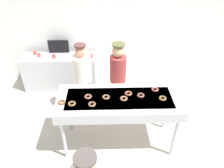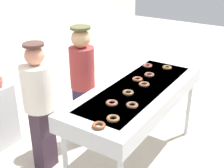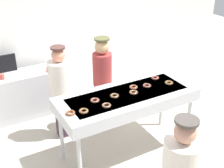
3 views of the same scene
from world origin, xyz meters
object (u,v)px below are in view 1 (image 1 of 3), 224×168
object	(u,v)px
chocolate_donut_2	(163,98)
paper_cup_2	(54,56)
chocolate_donut_4	(128,93)
paper_cup_3	(91,56)
worker_baker	(83,76)
chocolate_donut_8	(155,89)
chocolate_donut_5	(124,99)
paper_cup_4	(35,53)
chocolate_donut_3	(141,95)
worker_assistant	(118,77)
paper_cup_1	(39,55)
paper_cup_0	(88,58)
chocolate_donut_9	(92,104)
chocolate_donut_1	(106,97)
chocolate_donut_6	(88,97)
chocolate_donut_0	(72,104)
chocolate_donut_7	(62,102)
prep_counter	(61,72)
menu_display	(59,46)
fryer_conveyor	(119,102)

from	to	relation	value
chocolate_donut_2	paper_cup_2	bearing A→B (deg)	139.54
chocolate_donut_4	paper_cup_3	size ratio (longest dim) A/B	1.33
chocolate_donut_2	worker_baker	xyz separation A→B (m)	(-1.40, 0.94, -0.14)
chocolate_donut_4	chocolate_donut_8	bearing A→B (deg)	12.00
chocolate_donut_5	paper_cup_4	bearing A→B (deg)	134.92
chocolate_donut_3	worker_assistant	world-z (taller)	worker_assistant
paper_cup_1	paper_cup_4	size ratio (longest dim) A/B	1.00
paper_cup_0	chocolate_donut_5	bearing A→B (deg)	-67.79
chocolate_donut_5	chocolate_donut_9	size ratio (longest dim) A/B	1.00
chocolate_donut_1	chocolate_donut_2	xyz separation A→B (m)	(0.93, -0.06, 0.00)
chocolate_donut_5	paper_cup_1	size ratio (longest dim) A/B	1.33
chocolate_donut_6	chocolate_donut_0	bearing A→B (deg)	-144.93
chocolate_donut_6	paper_cup_3	bearing A→B (deg)	91.49
chocolate_donut_1	paper_cup_0	world-z (taller)	chocolate_donut_1
chocolate_donut_8	paper_cup_0	bearing A→B (deg)	130.36
chocolate_donut_7	chocolate_donut_9	world-z (taller)	same
chocolate_donut_5	prep_counter	bearing A→B (deg)	127.11
chocolate_donut_5	menu_display	size ratio (longest dim) A/B	0.25
chocolate_donut_0	chocolate_donut_8	bearing A→B (deg)	13.78
chocolate_donut_2	paper_cup_0	xyz separation A→B (m)	(-1.34, 1.73, -0.16)
chocolate_donut_7	chocolate_donut_9	xyz separation A→B (m)	(0.49, -0.06, 0.00)
chocolate_donut_6	chocolate_donut_2	bearing A→B (deg)	-3.60
chocolate_donut_3	chocolate_donut_6	size ratio (longest dim) A/B	1.00
chocolate_donut_3	paper_cup_0	bearing A→B (deg)	121.13
worker_baker	worker_assistant	xyz separation A→B (m)	(0.71, -0.07, 0.00)
chocolate_donut_6	chocolate_donut_8	size ratio (longest dim) A/B	1.00
chocolate_donut_3	chocolate_donut_5	distance (m)	0.30
chocolate_donut_1	chocolate_donut_2	distance (m)	0.93
chocolate_donut_5	chocolate_donut_6	world-z (taller)	same
chocolate_donut_7	paper_cup_1	distance (m)	2.13
paper_cup_3	menu_display	size ratio (longest dim) A/B	0.19
chocolate_donut_3	paper_cup_2	bearing A→B (deg)	135.87
chocolate_donut_3	paper_cup_2	size ratio (longest dim) A/B	1.33
chocolate_donut_9	paper_cup_2	world-z (taller)	chocolate_donut_9
fryer_conveyor	chocolate_donut_3	distance (m)	0.38
fryer_conveyor	paper_cup_0	world-z (taller)	fryer_conveyor
chocolate_donut_4	chocolate_donut_7	distance (m)	1.11
chocolate_donut_1	paper_cup_3	distance (m)	1.80
chocolate_donut_8	paper_cup_1	world-z (taller)	chocolate_donut_8
worker_baker	chocolate_donut_9	bearing A→B (deg)	115.80
chocolate_donut_6	prep_counter	bearing A→B (deg)	114.81
chocolate_donut_0	chocolate_donut_4	size ratio (longest dim) A/B	1.00
paper_cup_3	chocolate_donut_4	bearing A→B (deg)	-66.66
chocolate_donut_5	paper_cup_4	size ratio (longest dim) A/B	1.33
paper_cup_4	chocolate_donut_6	bearing A→B (deg)	-53.92
chocolate_donut_4	paper_cup_3	xyz separation A→B (m)	(-0.72, 1.67, -0.16)
chocolate_donut_2	chocolate_donut_6	xyz separation A→B (m)	(-1.22, 0.08, 0.00)
chocolate_donut_8	chocolate_donut_9	size ratio (longest dim) A/B	1.00
prep_counter	paper_cup_0	bearing A→B (deg)	-12.81
chocolate_donut_7	worker_baker	bearing A→B (deg)	76.47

